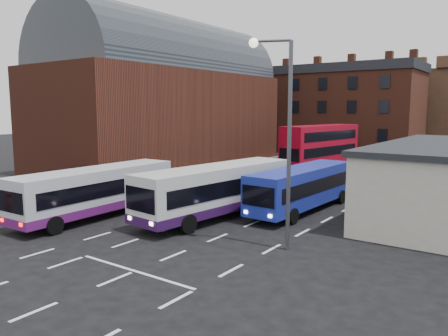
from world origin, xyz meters
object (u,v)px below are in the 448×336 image
Objects in this scene: street_lamp at (282,124)px; bus_red_double at (321,146)px; bus_white_outbound at (97,188)px; bus_white_inbound at (217,187)px; bus_blue at (302,185)px.

bus_red_double is at bearing 109.42° from street_lamp.
bus_white_outbound is 1.13× the size of street_lamp.
bus_white_inbound is 1.21× the size of street_lamp.
bus_white_outbound reaches higher than bus_blue.
bus_white_outbound is at bearing -175.88° from street_lamp.
street_lamp is at bearing 117.82° from bus_red_double.
bus_red_double is at bearing 83.71° from bus_white_outbound.
bus_white_inbound is at bearing 107.03° from bus_red_double.
bus_white_inbound is at bearing 54.15° from bus_blue.
bus_white_inbound is (5.75, 3.94, 0.09)m from bus_white_outbound.
bus_blue is 8.73m from street_lamp.
bus_white_outbound is at bearing 44.25° from bus_blue.
bus_white_outbound is at bearing 93.74° from bus_red_double.
bus_blue is at bearing -121.63° from bus_white_inbound.
bus_white_inbound is at bearing 32.82° from bus_white_outbound.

